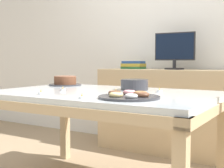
{
  "coord_description": "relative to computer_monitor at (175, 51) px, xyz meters",
  "views": [
    {
      "loc": [
        1.22,
        -1.87,
        0.95
      ],
      "look_at": [
        0.09,
        -0.01,
        0.79
      ],
      "focal_mm": 50.0,
      "sensor_mm": 36.0,
      "label": 1
    }
  ],
  "objects": [
    {
      "name": "wall_back",
      "position": [
        -0.1,
        0.3,
        0.24
      ],
      "size": [
        8.0,
        0.1,
        2.6
      ],
      "primitive_type": "cube",
      "color": "white",
      "rests_on": "ground"
    },
    {
      "name": "plate_stack",
      "position": [
        0.03,
        -0.94,
        -0.28
      ],
      "size": [
        0.21,
        0.21,
        0.08
      ],
      "color": "#333338",
      "rests_on": "dining_table"
    },
    {
      "name": "book_stack",
      "position": [
        -0.47,
        0.0,
        -0.15
      ],
      "size": [
        0.24,
        0.18,
        0.09
      ],
      "color": "#2D6638",
      "rests_on": "sideboard"
    },
    {
      "name": "computer_monitor",
      "position": [
        0.0,
        0.0,
        0.0
      ],
      "size": [
        0.42,
        0.2,
        0.38
      ],
      "color": "#262628",
      "rests_on": "sideboard"
    },
    {
      "name": "dining_table",
      "position": [
        -0.1,
        -1.19,
        -0.41
      ],
      "size": [
        1.61,
        1.05,
        0.73
      ],
      "color": "silver",
      "rests_on": "ground"
    },
    {
      "name": "tealight_centre",
      "position": [
        0.04,
        -1.25,
        -0.31
      ],
      "size": [
        0.04,
        0.04,
        0.04
      ],
      "color": "silver",
      "rests_on": "dining_table"
    },
    {
      "name": "tealight_near_cakes",
      "position": [
        -0.35,
        -1.56,
        -0.31
      ],
      "size": [
        0.04,
        0.04,
        0.04
      ],
      "color": "silver",
      "rests_on": "dining_table"
    },
    {
      "name": "tealight_right_edge",
      "position": [
        -0.39,
        -1.29,
        -0.31
      ],
      "size": [
        0.04,
        0.04,
        0.04
      ],
      "color": "silver",
      "rests_on": "dining_table"
    },
    {
      "name": "tealight_near_front",
      "position": [
        0.26,
        -1.02,
        -0.31
      ],
      "size": [
        0.04,
        0.04,
        0.04
      ],
      "color": "silver",
      "rests_on": "dining_table"
    },
    {
      "name": "tealight_left_edge",
      "position": [
        0.03,
        -1.62,
        -0.31
      ],
      "size": [
        0.04,
        0.04,
        0.04
      ],
      "color": "silver",
      "rests_on": "dining_table"
    },
    {
      "name": "cake_chocolate_round",
      "position": [
        -0.71,
        -0.88,
        -0.29
      ],
      "size": [
        0.29,
        0.29,
        0.09
      ],
      "color": "#333338",
      "rests_on": "dining_table"
    },
    {
      "name": "pastry_platter",
      "position": [
        0.25,
        -1.44,
        -0.31
      ],
      "size": [
        0.37,
        0.37,
        0.04
      ],
      "color": "#333338",
      "rests_on": "dining_table"
    },
    {
      "name": "sideboard",
      "position": [
        -0.1,
        0.0,
        -0.62
      ],
      "size": [
        1.4,
        0.44,
        0.87
      ],
      "color": "#D1B284",
      "rests_on": "ground"
    }
  ]
}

